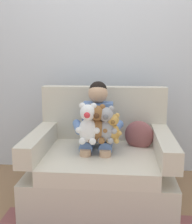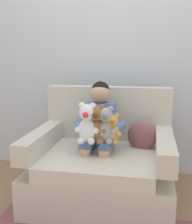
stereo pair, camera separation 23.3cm
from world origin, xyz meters
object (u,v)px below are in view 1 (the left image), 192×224
Objects in this scene: plush_honey at (113,129)px; armchair at (101,166)px; plush_white at (88,124)px; plush_brown at (97,125)px; throw_pillow at (139,135)px; plush_grey at (106,125)px; seated_child at (97,125)px.

armchair is at bearing 142.50° from plush_honey.
plush_white is (-0.10, -0.15, 0.41)m from armchair.
throw_pillow is at bearing 28.30° from plush_brown.
plush_white is 1.09× the size of plush_grey.
plush_white reaches higher than throw_pillow.
armchair reaches higher than plush_brown.
plush_grey is (0.07, 0.00, -0.01)m from plush_brown.
seated_child is 0.39m from throw_pillow.
seated_child is 0.17m from plush_brown.
armchair is at bearing 95.31° from plush_grey.
plush_honey reaches higher than throw_pillow.
plush_brown is (-0.03, -0.13, 0.40)m from armchair.
throw_pillow is (0.36, 0.10, -0.11)m from seated_child.
seated_child reaches higher than throw_pillow.
plush_brown is at bearing 167.89° from plush_grey.
seated_child is 0.21m from plush_honey.
plush_honey is 0.20m from plush_white.
armchair is 0.36m from seated_child.
armchair is at bearing 70.48° from plush_brown.
plush_honey is (0.10, -0.12, 0.37)m from armchair.
plush_brown is 0.47m from throw_pillow.
plush_white is at bearing -169.10° from plush_brown.
plush_brown reaches higher than plush_honey.
plush_brown is at bearing -84.61° from seated_child.
armchair is 1.43× the size of seated_child.
throw_pillow is (0.42, 0.29, -0.16)m from plush_white.
seated_child is at bearing 85.53° from plush_brown.
plush_grey is at bearing 22.33° from plush_white.
seated_child is at bearing 136.06° from armchair.
plush_brown is 1.21× the size of throw_pillow.
plush_honey is (0.14, -0.16, 0.01)m from seated_child.
plush_brown is 1.04× the size of plush_grey.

